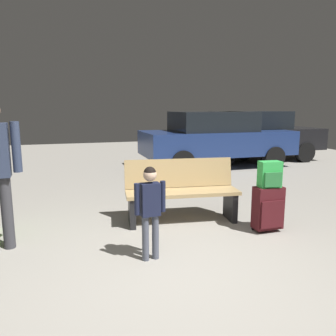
{
  "coord_description": "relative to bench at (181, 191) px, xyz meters",
  "views": [
    {
      "loc": [
        -0.99,
        -2.8,
        1.63
      ],
      "look_at": [
        0.27,
        1.3,
        0.85
      ],
      "focal_mm": 35.81,
      "sensor_mm": 36.0,
      "label": 1
    }
  ],
  "objects": [
    {
      "name": "parked_car_side",
      "position": [
        3.97,
        4.75,
        0.36
      ],
      "size": [
        4.14,
        1.88,
        1.51
      ],
      "color": "black",
      "rests_on": "ground_plane"
    },
    {
      "name": "bench",
      "position": [
        0.0,
        0.0,
        0.0
      ],
      "size": [
        1.65,
        0.71,
        0.89
      ],
      "color": "tan",
      "rests_on": "ground_plane"
    },
    {
      "name": "parked_car_near",
      "position": [
        2.4,
        4.02,
        0.36
      ],
      "size": [
        4.12,
        1.83,
        1.51
      ],
      "color": "navy",
      "rests_on": "ground_plane"
    },
    {
      "name": "suitcase",
      "position": [
        0.96,
        -0.74,
        -0.12
      ],
      "size": [
        0.38,
        0.23,
        0.6
      ],
      "color": "#471419",
      "rests_on": "ground_plane"
    },
    {
      "name": "backpack_bright",
      "position": [
        0.95,
        -0.74,
        0.33
      ],
      "size": [
        0.29,
        0.21,
        0.34
      ],
      "color": "green",
      "rests_on": "suitcase"
    },
    {
      "name": "child",
      "position": [
        -0.74,
        -1.1,
        0.19
      ],
      "size": [
        0.35,
        0.2,
        1.02
      ],
      "color": "#4C5160",
      "rests_on": "ground_plane"
    },
    {
      "name": "ground_plane",
      "position": [
        -0.56,
        2.39,
        -0.49
      ],
      "size": [
        18.0,
        18.0,
        0.1
      ],
      "primitive_type": "cube",
      "color": "gray"
    }
  ]
}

